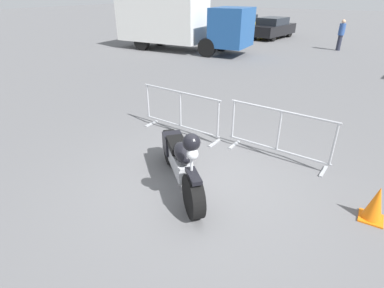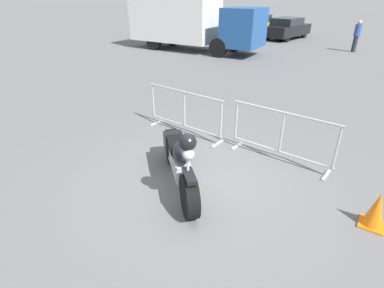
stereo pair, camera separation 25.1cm
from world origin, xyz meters
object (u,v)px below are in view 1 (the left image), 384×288
object	(u,v)px
traffic_cone	(376,204)
box_truck	(176,20)
crowd_barrier_near	(180,112)
pedestrian	(341,34)
motorcycle	(180,160)
parked_car_silver	(211,23)
crowd_barrier_far	(279,134)
parked_car_white	(180,23)
parked_car_yellow	(241,25)
parked_car_black	(273,28)

from	to	relation	value
traffic_cone	box_truck	bearing A→B (deg)	135.00
crowd_barrier_near	pedestrian	size ratio (longest dim) A/B	1.29
motorcycle	parked_car_silver	distance (m)	21.64
motorcycle	pedestrian	distance (m)	16.22
crowd_barrier_near	traffic_cone	distance (m)	4.36
crowd_barrier_near	parked_car_silver	size ratio (longest dim) A/B	0.48
parked_car_silver	traffic_cone	world-z (taller)	parked_car_silver
crowd_barrier_far	parked_car_white	world-z (taller)	parked_car_white
parked_car_yellow	parked_car_black	bearing A→B (deg)	-90.35
box_truck	parked_car_white	bearing A→B (deg)	119.04
parked_car_white	parked_car_black	distance (m)	7.88
parked_car_white	pedestrian	size ratio (longest dim) A/B	2.46
box_truck	traffic_cone	xyz separation A→B (m)	(10.68, -10.68, -1.35)
crowd_barrier_near	parked_car_silver	bearing A→B (deg)	115.59
crowd_barrier_far	parked_car_yellow	world-z (taller)	parked_car_yellow
parked_car_silver	crowd_barrier_near	bearing A→B (deg)	-145.62
parked_car_black	motorcycle	bearing A→B (deg)	-158.40
crowd_barrier_far	pedestrian	distance (m)	14.38
parked_car_silver	parked_car_white	bearing A→B (deg)	109.22
parked_car_silver	pedestrian	bearing A→B (deg)	-98.72
box_truck	crowd_barrier_far	bearing A→B (deg)	-49.46
parked_car_yellow	traffic_cone	xyz separation A→B (m)	(9.98, -18.78, -0.47)
crowd_barrier_near	parked_car_yellow	xyz separation A→B (m)	(-5.78, 17.67, 0.20)
motorcycle	box_truck	world-z (taller)	box_truck
pedestrian	traffic_cone	xyz separation A→B (m)	(2.49, -15.47, -0.63)
crowd_barrier_far	parked_car_black	distance (m)	18.11
crowd_barrier_near	box_truck	size ratio (longest dim) A/B	0.28
pedestrian	parked_car_silver	bearing A→B (deg)	-32.41
crowd_barrier_far	motorcycle	bearing A→B (deg)	-122.73
parked_car_yellow	box_truck	bearing A→B (deg)	-176.10
parked_car_yellow	parked_car_white	bearing A→B (deg)	105.29
traffic_cone	motorcycle	bearing A→B (deg)	-166.45
motorcycle	crowd_barrier_near	size ratio (longest dim) A/B	0.85
parked_car_yellow	crowd_barrier_near	bearing A→B (deg)	-153.09
crowd_barrier_near	parked_car_white	distance (m)	20.32
crowd_barrier_far	parked_car_white	xyz separation A→B (m)	(-13.40, 17.07, 0.13)
motorcycle	box_truck	size ratio (longest dim) A/B	0.24
parked_car_white	traffic_cone	bearing A→B (deg)	-131.26
box_truck	pedestrian	bearing A→B (deg)	28.15
parked_car_white	traffic_cone	xyz separation A→B (m)	(15.23, -18.18, -0.39)
pedestrian	traffic_cone	distance (m)	15.69
crowd_barrier_near	motorcycle	bearing A→B (deg)	-57.28
parked_car_white	parked_car_black	bearing A→B (deg)	-79.93
box_truck	pedestrian	size ratio (longest dim) A/B	4.60
crowd_barrier_near	box_truck	world-z (taller)	box_truck
box_truck	parked_car_black	xyz separation A→B (m)	(3.32, 7.68, -0.91)
box_truck	traffic_cone	world-z (taller)	box_truck
parked_car_white	parked_car_black	world-z (taller)	parked_car_black
box_truck	pedestrian	world-z (taller)	box_truck
parked_car_white	pedestrian	xyz separation A→B (m)	(12.74, -2.71, 0.24)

